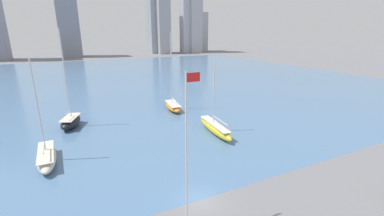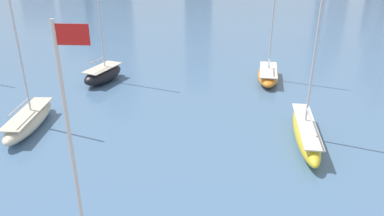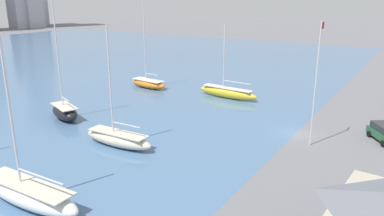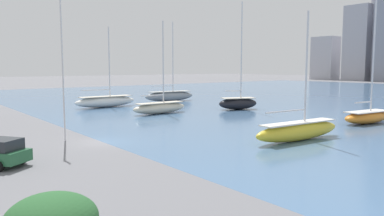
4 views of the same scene
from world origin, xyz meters
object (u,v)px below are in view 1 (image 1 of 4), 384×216
Objects in this scene: sailboat_cream at (46,156)px; flag_pole at (187,149)px; sailboat_black at (71,121)px; sailboat_yellow at (215,128)px; sailboat_orange at (173,106)px.

flag_pole is at bearing -58.64° from sailboat_cream.
sailboat_black is (3.29, 12.65, 0.18)m from sailboat_cream.
sailboat_yellow is (24.65, -0.99, 0.04)m from sailboat_cream.
sailboat_cream is 0.82× the size of sailboat_orange.
flag_pole is 1.15× the size of sailboat_yellow.
sailboat_cream is 27.38m from sailboat_orange.
sailboat_black reaches higher than flag_pole.
sailboat_black is (-21.35, 13.64, 0.15)m from sailboat_yellow.
sailboat_orange is 20.13m from sailboat_black.
sailboat_orange is 0.96× the size of sailboat_black.
sailboat_cream is 24.67m from sailboat_yellow.
sailboat_black reaches higher than sailboat_cream.
flag_pole is 0.81× the size of sailboat_black.
sailboat_yellow is at bearing -11.57° from sailboat_black.
sailboat_orange is 1.38× the size of sailboat_yellow.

